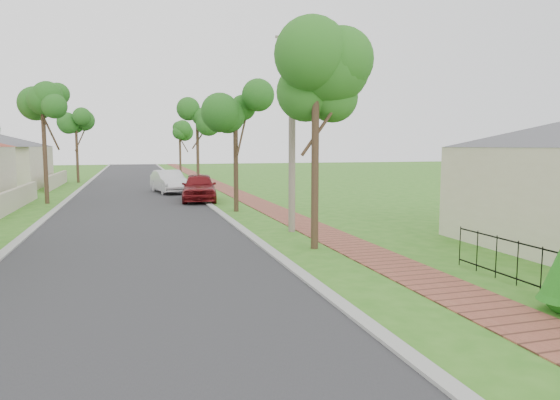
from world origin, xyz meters
name	(u,v)px	position (x,y,z in m)	size (l,w,h in m)	color
ground	(348,346)	(0.00, 0.00, 0.00)	(160.00, 160.00, 0.00)	#32731B
road	(136,205)	(-3.00, 20.00, 0.00)	(7.00, 120.00, 0.02)	#28282B
kerb_right	(206,203)	(0.65, 20.00, 0.00)	(0.30, 120.00, 0.10)	#9E9E99
kerb_left	(60,207)	(-6.65, 20.00, 0.00)	(0.30, 120.00, 0.10)	#9E9E99
sidewalk	(253,201)	(3.25, 20.00, 0.00)	(1.50, 120.00, 0.03)	#95513B
street_trees	(135,123)	(-2.87, 26.84, 4.54)	(10.70, 37.65, 5.89)	#382619
parked_car_red	(199,187)	(0.40, 20.83, 0.77)	(1.82, 4.52, 1.54)	maroon
parked_car_white	(169,182)	(-0.86, 26.33, 0.73)	(1.54, 4.42, 1.46)	silver
near_tree	(316,83)	(2.05, 7.00, 4.85)	(2.37, 2.37, 6.08)	#382619
utility_pole	(292,129)	(2.30, 10.00, 3.63)	(1.20, 0.24, 7.14)	slate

